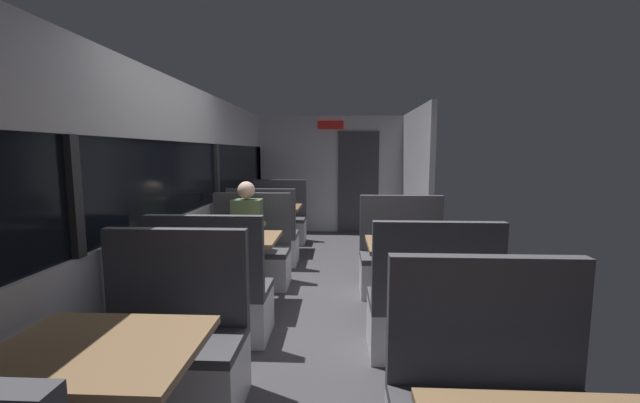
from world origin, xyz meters
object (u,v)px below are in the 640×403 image
object	(u,v)px
bench_near_window_facing_entry	(169,354)
bench_far_window_facing_end	(264,241)
dining_table_near_window	(99,367)
seated_passenger	(248,242)
bench_rear_aisle_facing_end	(430,315)
bench_rear_aisle_facing_entry	(402,265)
dining_table_mid_window	(234,246)
bench_mid_window_facing_entry	(250,258)
dining_table_rear_aisle	(415,253)
bench_mid_window_facing_end	(213,301)
dining_table_far_window	(272,212)
bench_far_window_facing_entry	(279,224)

from	to	relation	value
bench_near_window_facing_entry	bench_far_window_facing_end	world-z (taller)	same
dining_table_near_window	seated_passenger	bearing A→B (deg)	90.00
bench_rear_aisle_facing_end	seated_passenger	bearing A→B (deg)	139.54
bench_rear_aisle_facing_entry	dining_table_mid_window	bearing A→B (deg)	-164.41
bench_mid_window_facing_entry	dining_table_rear_aisle	xyz separation A→B (m)	(1.79, -0.90, 0.31)
dining_table_mid_window	seated_passenger	xyz separation A→B (m)	(0.00, 0.63, -0.10)
bench_rear_aisle_facing_end	seated_passenger	size ratio (longest dim) A/B	0.87
dining_table_near_window	bench_near_window_facing_entry	distance (m)	0.77
bench_mid_window_facing_end	bench_mid_window_facing_entry	world-z (taller)	same
dining_table_far_window	seated_passenger	size ratio (longest dim) A/B	0.71
bench_mid_window_facing_entry	bench_far_window_facing_entry	size ratio (longest dim) A/B	1.00
bench_mid_window_facing_entry	bench_rear_aisle_facing_end	distance (m)	2.40
bench_mid_window_facing_entry	bench_far_window_facing_entry	distance (m)	2.29
bench_far_window_facing_entry	bench_rear_aisle_facing_entry	xyz separation A→B (m)	(1.79, -2.49, 0.00)
bench_mid_window_facing_entry	bench_rear_aisle_facing_entry	bearing A→B (deg)	-6.38
bench_near_window_facing_entry	bench_mid_window_facing_end	distance (m)	0.89
bench_near_window_facing_entry	bench_rear_aisle_facing_entry	world-z (taller)	same
dining_table_far_window	bench_rear_aisle_facing_entry	size ratio (longest dim) A/B	0.82
bench_rear_aisle_facing_end	seated_passenger	xyz separation A→B (m)	(-1.79, 1.53, 0.21)
bench_near_window_facing_entry	dining_table_mid_window	bearing A→B (deg)	90.00
bench_far_window_facing_end	dining_table_rear_aisle	world-z (taller)	bench_far_window_facing_end
bench_far_window_facing_entry	bench_rear_aisle_facing_end	distance (m)	4.28
dining_table_near_window	dining_table_far_window	world-z (taller)	same
bench_rear_aisle_facing_end	dining_table_rear_aisle	bearing A→B (deg)	90.00
bench_mid_window_facing_entry	bench_far_window_facing_entry	xyz separation A→B (m)	(0.00, 2.29, 0.00)
bench_far_window_facing_entry	bench_rear_aisle_facing_end	world-z (taller)	same
dining_table_near_window	bench_far_window_facing_entry	size ratio (longest dim) A/B	0.82
dining_table_near_window	dining_table_rear_aisle	world-z (taller)	same
dining_table_far_window	dining_table_rear_aisle	xyz separation A→B (m)	(1.79, -2.49, 0.00)
bench_mid_window_facing_end	dining_table_far_window	xyz separation A→B (m)	(0.00, 2.99, 0.31)
bench_rear_aisle_facing_end	dining_table_far_window	bearing A→B (deg)	119.33
dining_table_far_window	bench_far_window_facing_end	bearing A→B (deg)	-90.00
bench_far_window_facing_end	bench_mid_window_facing_entry	bearing A→B (deg)	-90.00
dining_table_near_window	bench_mid_window_facing_end	size ratio (longest dim) A/B	0.82
bench_far_window_facing_end	seated_passenger	size ratio (longest dim) A/B	0.87
bench_near_window_facing_entry	bench_far_window_facing_entry	bearing A→B (deg)	90.00
dining_table_near_window	bench_rear_aisle_facing_end	size ratio (longest dim) A/B	0.82
dining_table_near_window	bench_far_window_facing_entry	xyz separation A→B (m)	(0.00, 5.27, -0.31)
bench_mid_window_facing_entry	bench_rear_aisle_facing_entry	size ratio (longest dim) A/B	1.00
bench_rear_aisle_facing_end	bench_rear_aisle_facing_entry	bearing A→B (deg)	90.00
dining_table_far_window	bench_far_window_facing_end	world-z (taller)	bench_far_window_facing_end
dining_table_near_window	dining_table_mid_window	distance (m)	2.29
dining_table_near_window	bench_mid_window_facing_entry	xyz separation A→B (m)	(0.00, 2.99, -0.31)
dining_table_near_window	bench_far_window_facing_entry	bearing A→B (deg)	90.00
bench_far_window_facing_end	seated_passenger	bearing A→B (deg)	-90.00
dining_table_near_window	bench_rear_aisle_facing_end	bearing A→B (deg)	37.78
dining_table_mid_window	bench_mid_window_facing_end	distance (m)	0.77
dining_table_far_window	bench_far_window_facing_end	distance (m)	0.77
bench_rear_aisle_facing_end	bench_mid_window_facing_entry	bearing A→B (deg)	138.23
seated_passenger	dining_table_rear_aisle	bearing A→B (deg)	-24.80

